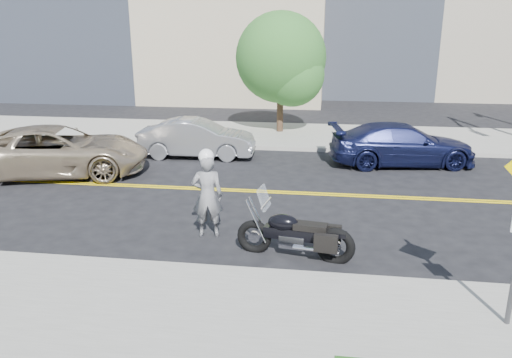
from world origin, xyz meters
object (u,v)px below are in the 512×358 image
object	(u,v)px
parked_car_silver	(197,138)
motorcyclist	(207,193)
motorcycle	(295,224)
suv	(57,151)
parked_car_blue	(402,144)

from	to	relation	value
parked_car_silver	motorcyclist	bearing A→B (deg)	-166.27
motorcycle	suv	bearing A→B (deg)	156.56
motorcycle	parked_car_blue	xyz separation A→B (m)	(3.12, 7.70, -0.01)
motorcyclist	motorcycle	world-z (taller)	motorcyclist
motorcycle	parked_car_silver	distance (m)	8.77
suv	parked_car_silver	world-z (taller)	suv
parked_car_silver	motorcycle	bearing A→B (deg)	-155.12
motorcyclist	suv	bearing A→B (deg)	-44.05
motorcycle	parked_car_silver	world-z (taller)	motorcycle
suv	parked_car_blue	distance (m)	11.32
motorcyclist	suv	xyz separation A→B (m)	(-5.84, 4.09, -0.23)
parked_car_blue	parked_car_silver	bearing A→B (deg)	80.32
suv	motorcyclist	bearing A→B (deg)	-139.92
motorcyclist	parked_car_silver	size ratio (longest dim) A/B	0.49
motorcyclist	parked_car_silver	xyz separation A→B (m)	(-2.05, 6.96, -0.32)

